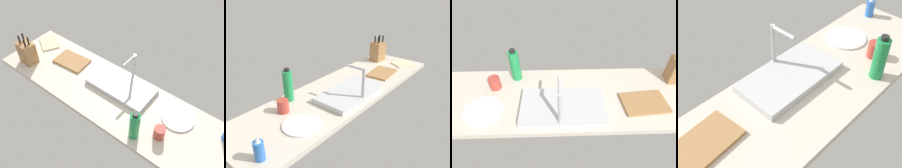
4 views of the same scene
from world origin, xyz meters
The scene contains 8 objects.
countertop_slab centered at (0.00, 0.00, 1.75)cm, with size 197.30×56.84×3.50cm, color beige.
sink_basin centered at (4.96, 10.37, 5.50)cm, with size 52.08×28.03×4.01cm, color #B7BABF.
faucet centered at (6.79, 21.54, 19.02)cm, with size 5.50×15.44×25.79cm.
cutting_board centered at (-47.63, 8.10, 4.40)cm, with size 28.30×18.98×1.80cm, color #9E7042.
soap_bottle centered at (87.11, 16.24, 9.35)cm, with size 5.44×5.44×13.51cm.
water_bottle centered at (37.55, -19.84, 15.07)cm, with size 6.95×6.95×24.63cm.
dinner_plate centered at (54.52, 11.20, 4.10)cm, with size 23.67×23.67×1.20cm, color white.
coffee_mug centered at (51.11, -9.87, 7.98)cm, with size 7.64×7.64×8.96cm, color #B23D33.
Camera 4 is at (-76.55, -67.83, 106.05)cm, focal length 47.78 mm.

